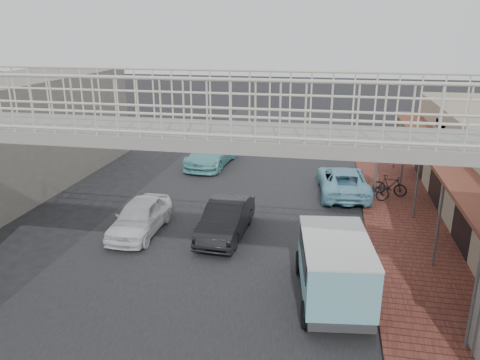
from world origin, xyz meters
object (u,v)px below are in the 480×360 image
at_px(motorcycle_near, 370,191).
at_px(white_hatchback, 140,217).
at_px(angkot_far, 212,152).
at_px(angkot_curb, 343,181).
at_px(motorcycle_far, 390,185).
at_px(angkot_van, 334,260).
at_px(dark_sedan, 226,219).
at_px(arrow_sign, 395,151).

bearing_deg(motorcycle_near, white_hatchback, 101.73).
bearing_deg(angkot_far, angkot_curb, -22.78).
height_order(angkot_curb, motorcycle_far, angkot_curb).
relative_size(angkot_curb, angkot_van, 1.09).
distance_m(dark_sedan, arrow_sign, 7.76).
bearing_deg(dark_sedan, motorcycle_far, 42.71).
xyz_separation_m(angkot_far, angkot_van, (6.61, -12.44, 0.53)).
distance_m(angkot_curb, angkot_van, 8.95).
relative_size(angkot_far, angkot_van, 1.16).
relative_size(dark_sedan, angkot_curb, 0.86).
bearing_deg(dark_sedan, angkot_curb, 54.01).
xyz_separation_m(angkot_curb, motorcycle_far, (2.03, -0.02, -0.08)).
bearing_deg(dark_sedan, motorcycle_near, 41.31).
xyz_separation_m(white_hatchback, motorcycle_near, (8.44, 4.67, -0.07)).
distance_m(angkot_far, arrow_sign, 10.14).
distance_m(dark_sedan, angkot_far, 9.29).
distance_m(dark_sedan, motorcycle_far, 8.20).
bearing_deg(dark_sedan, arrow_sign, 37.75).
distance_m(angkot_van, arrow_sign, 8.39).
xyz_separation_m(dark_sedan, arrow_sign, (6.15, 4.40, 1.70)).
height_order(white_hatchback, angkot_far, angkot_far).
height_order(angkot_curb, motorcycle_near, angkot_curb).
height_order(white_hatchback, angkot_van, angkot_van).
relative_size(white_hatchback, motorcycle_near, 2.10).
bearing_deg(motorcycle_far, angkot_far, 86.88).
relative_size(angkot_curb, angkot_far, 0.94).
relative_size(dark_sedan, angkot_far, 0.80).
bearing_deg(angkot_far, dark_sedan, -68.58).
height_order(angkot_far, motorcycle_near, angkot_far).
bearing_deg(angkot_van, angkot_far, 110.59).
relative_size(motorcycle_near, arrow_sign, 0.63).
height_order(angkot_curb, arrow_sign, arrow_sign).
relative_size(white_hatchback, motorcycle_far, 2.46).
bearing_deg(white_hatchback, angkot_van, -25.48).
relative_size(angkot_far, motorcycle_near, 2.75).
height_order(angkot_van, motorcycle_near, angkot_van).
relative_size(angkot_van, arrow_sign, 1.49).
height_order(dark_sedan, angkot_van, angkot_van).
height_order(dark_sedan, motorcycle_far, dark_sedan).
bearing_deg(arrow_sign, angkot_van, -87.14).
xyz_separation_m(angkot_curb, arrow_sign, (1.95, -0.94, 1.71)).
xyz_separation_m(white_hatchback, arrow_sign, (9.30, 4.76, 1.71)).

